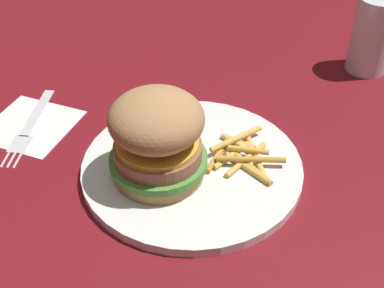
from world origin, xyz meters
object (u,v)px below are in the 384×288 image
Objects in this scene: plate at (192,167)px; sandwich at (157,137)px; fries_pile at (242,155)px; napkin at (31,125)px; fork at (30,124)px; drink_glass at (372,37)px.

sandwich is (0.04, -0.02, 0.06)m from plate.
fries_pile is 0.93× the size of napkin.
drink_glass reaches higher than fork.
plate is 1.63× the size of fork.
sandwich reaches higher than drink_glass.
fries_pile is 0.29m from fork.
sandwich is 0.22m from fork.
fries_pile is 0.31m from drink_glass.
drink_glass is at bearing 161.82° from sandwich.
plate is at bearing -16.40° from drink_glass.
fork is at bearing -80.10° from plate.
napkin is (0.00, -0.21, -0.07)m from sandwich.
sandwich reaches higher than napkin.
drink_glass is at bearing 163.60° from plate.
napkin is at bearing -89.00° from sandwich.
drink_glass reaches higher than plate.
drink_glass reaches higher than napkin.
plate is 0.37m from drink_glass.
fries_pile is 0.29m from napkin.
fork reaches higher than napkin.
fork is (0.04, -0.23, -0.00)m from plate.
plate is 2.34× the size of sandwich.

